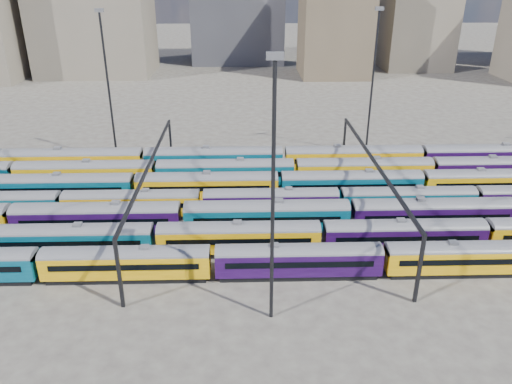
{
  "coord_description": "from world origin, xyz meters",
  "views": [
    {
      "loc": [
        -7.61,
        -61.84,
        31.79
      ],
      "look_at": [
        -5.84,
        1.23,
        3.0
      ],
      "focal_mm": 35.0,
      "sensor_mm": 36.0,
      "label": 1
    }
  ],
  "objects_px": {
    "rake_2": "(182,215)",
    "mast_2": "(273,188)",
    "rake_0": "(213,259)",
    "rake_1": "(404,233)"
  },
  "relations": [
    {
      "from": "rake_2",
      "to": "mast_2",
      "type": "relative_size",
      "value": 5.04
    },
    {
      "from": "rake_0",
      "to": "mast_2",
      "type": "xyz_separation_m",
      "value": [
        6.07,
        -7.0,
        11.54
      ]
    },
    {
      "from": "rake_0",
      "to": "rake_1",
      "type": "xyz_separation_m",
      "value": [
        22.71,
        5.0,
        0.12
      ]
    },
    {
      "from": "rake_0",
      "to": "mast_2",
      "type": "distance_m",
      "value": 14.8
    },
    {
      "from": "rake_0",
      "to": "rake_2",
      "type": "xyz_separation_m",
      "value": [
        -4.38,
        10.0,
        0.36
      ]
    },
    {
      "from": "rake_0",
      "to": "rake_2",
      "type": "bearing_deg",
      "value": 113.67
    },
    {
      "from": "rake_2",
      "to": "mast_2",
      "type": "height_order",
      "value": "mast_2"
    },
    {
      "from": "rake_2",
      "to": "mast_2",
      "type": "bearing_deg",
      "value": -58.42
    },
    {
      "from": "rake_1",
      "to": "rake_2",
      "type": "distance_m",
      "value": 27.55
    },
    {
      "from": "rake_0",
      "to": "rake_2",
      "type": "height_order",
      "value": "rake_2"
    }
  ]
}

